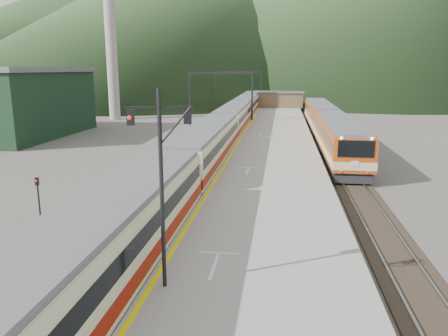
# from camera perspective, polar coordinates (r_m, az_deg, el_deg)

# --- Properties ---
(track_main) EXTENTS (2.60, 200.00, 0.23)m
(track_main) POSITION_cam_1_polar(r_m,az_deg,el_deg) (50.37, 0.39, 3.32)
(track_main) COLOR black
(track_main) RESTS_ON ground
(track_far) EXTENTS (2.60, 200.00, 0.23)m
(track_far) POSITION_cam_1_polar(r_m,az_deg,el_deg) (51.23, -5.17, 3.43)
(track_far) COLOR black
(track_far) RESTS_ON ground
(track_second) EXTENTS (2.60, 200.00, 0.23)m
(track_second) POSITION_cam_1_polar(r_m,az_deg,el_deg) (50.27, 13.53, 2.94)
(track_second) COLOR black
(track_second) RESTS_ON ground
(platform) EXTENTS (8.00, 100.00, 1.00)m
(platform) POSITION_cam_1_polar(r_m,az_deg,el_deg) (47.95, 6.76, 3.27)
(platform) COLOR gray
(platform) RESTS_ON ground
(gantry_near) EXTENTS (9.55, 0.25, 8.00)m
(gantry_near) POSITION_cam_1_polar(r_m,az_deg,el_deg) (64.99, -0.45, 10.35)
(gantry_near) COLOR black
(gantry_near) RESTS_ON ground
(gantry_far) EXTENTS (9.55, 0.25, 8.00)m
(gantry_far) POSITION_cam_1_polar(r_m,az_deg,el_deg) (89.80, 1.82, 11.02)
(gantry_far) COLOR black
(gantry_far) RESTS_ON ground
(warehouse) EXTENTS (14.50, 20.50, 8.60)m
(warehouse) POSITION_cam_1_polar(r_m,az_deg,el_deg) (61.79, -26.32, 7.74)
(warehouse) COLOR black
(warehouse) RESTS_ON ground
(smokestack) EXTENTS (1.80, 1.80, 30.00)m
(smokestack) POSITION_cam_1_polar(r_m,az_deg,el_deg) (76.96, -14.64, 17.35)
(smokestack) COLOR #9E998E
(smokestack) RESTS_ON ground
(station_shed) EXTENTS (9.40, 4.40, 3.10)m
(station_shed) POSITION_cam_1_polar(r_m,az_deg,el_deg) (87.49, 7.25, 8.91)
(station_shed) COLOR brown
(station_shed) RESTS_ON platform
(hill_a) EXTENTS (180.00, 180.00, 60.00)m
(hill_a) POSITION_cam_1_polar(r_m,az_deg,el_deg) (205.72, -5.75, 18.78)
(hill_a) COLOR #2A4423
(hill_a) RESTS_ON ground
(hill_b) EXTENTS (220.00, 220.00, 75.00)m
(hill_b) POSITION_cam_1_polar(r_m,az_deg,el_deg) (242.23, 13.96, 19.36)
(hill_b) COLOR #2A4423
(hill_b) RESTS_ON ground
(hill_d) EXTENTS (200.00, 200.00, 55.00)m
(hill_d) POSITION_cam_1_polar(r_m,az_deg,el_deg) (280.08, -20.03, 15.98)
(hill_d) COLOR #2A4423
(hill_d) RESTS_ON ground
(main_train) EXTENTS (3.13, 107.23, 3.82)m
(main_train) POSITION_cam_1_polar(r_m,az_deg,el_deg) (57.76, 1.37, 6.61)
(main_train) COLOR beige
(main_train) RESTS_ON track_main
(second_train) EXTENTS (3.09, 42.07, 3.77)m
(second_train) POSITION_cam_1_polar(r_m,az_deg,el_deg) (53.19, 13.30, 5.71)
(second_train) COLOR #B54811
(second_train) RESTS_ON track_second
(signal_mast) EXTENTS (2.10, 0.84, 6.79)m
(signal_mast) POSITION_cam_1_polar(r_m,az_deg,el_deg) (14.42, -8.22, -0.24)
(signal_mast) COLOR black
(signal_mast) RESTS_ON platform
(short_signal_a) EXTENTS (0.24, 0.19, 2.27)m
(short_signal_a) POSITION_cam_1_polar(r_m,az_deg,el_deg) (19.37, -20.83, -8.96)
(short_signal_a) COLOR black
(short_signal_a) RESTS_ON ground
(short_signal_b) EXTENTS (0.25, 0.20, 2.27)m
(short_signal_b) POSITION_cam_1_polar(r_m,az_deg,el_deg) (42.03, -5.89, 3.28)
(short_signal_b) COLOR black
(short_signal_b) RESTS_ON ground
(short_signal_c) EXTENTS (0.27, 0.24, 2.27)m
(short_signal_c) POSITION_cam_1_polar(r_m,az_deg,el_deg) (27.50, -23.13, -2.80)
(short_signal_c) COLOR black
(short_signal_c) RESTS_ON ground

